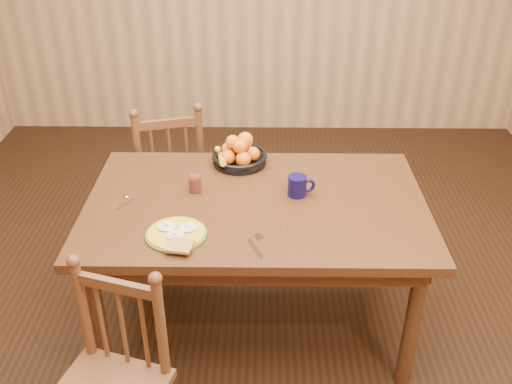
{
  "coord_description": "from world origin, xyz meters",
  "views": [
    {
      "loc": [
        0.03,
        -2.28,
        2.16
      ],
      "look_at": [
        0.0,
        0.0,
        0.8
      ],
      "focal_mm": 40.0,
      "sensor_mm": 36.0,
      "label": 1
    }
  ],
  "objects_px": {
    "dining_table": "(256,216)",
    "coffee_mug": "(298,186)",
    "chair_far": "(170,175)",
    "fruit_bowl": "(239,154)",
    "breakfast_plate": "(177,234)"
  },
  "relations": [
    {
      "from": "chair_far",
      "to": "fruit_bowl",
      "type": "height_order",
      "value": "chair_far"
    },
    {
      "from": "dining_table",
      "to": "coffee_mug",
      "type": "relative_size",
      "value": 11.96
    },
    {
      "from": "chair_far",
      "to": "coffee_mug",
      "type": "distance_m",
      "value": 1.07
    },
    {
      "from": "dining_table",
      "to": "coffee_mug",
      "type": "bearing_deg",
      "value": 16.8
    },
    {
      "from": "chair_far",
      "to": "fruit_bowl",
      "type": "relative_size",
      "value": 3.27
    },
    {
      "from": "fruit_bowl",
      "to": "breakfast_plate",
      "type": "bearing_deg",
      "value": -109.84
    },
    {
      "from": "dining_table",
      "to": "coffee_mug",
      "type": "distance_m",
      "value": 0.25
    },
    {
      "from": "chair_far",
      "to": "dining_table",
      "type": "bearing_deg",
      "value": 110.01
    },
    {
      "from": "dining_table",
      "to": "fruit_bowl",
      "type": "xyz_separation_m",
      "value": [
        -0.09,
        0.38,
        0.14
      ]
    },
    {
      "from": "dining_table",
      "to": "breakfast_plate",
      "type": "height_order",
      "value": "breakfast_plate"
    },
    {
      "from": "dining_table",
      "to": "breakfast_plate",
      "type": "bearing_deg",
      "value": -139.09
    },
    {
      "from": "chair_far",
      "to": "breakfast_plate",
      "type": "distance_m",
      "value": 1.11
    },
    {
      "from": "dining_table",
      "to": "chair_far",
      "type": "xyz_separation_m",
      "value": [
        -0.54,
        0.76,
        -0.2
      ]
    },
    {
      "from": "breakfast_plate",
      "to": "fruit_bowl",
      "type": "height_order",
      "value": "fruit_bowl"
    },
    {
      "from": "dining_table",
      "to": "coffee_mug",
      "type": "xyz_separation_m",
      "value": [
        0.2,
        0.06,
        0.14
      ]
    }
  ]
}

